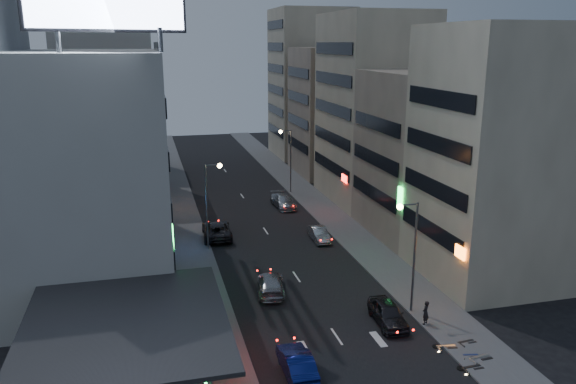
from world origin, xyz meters
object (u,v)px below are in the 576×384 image
object	(u,v)px
scooter_silver_a	(488,345)
scooter_black_b	(473,332)
parked_car_right_far	(283,201)
scooter_blue	(478,346)
scooter_black_a	(480,356)
road_car_blue	(297,363)
scooter_silver_b	(455,337)
parked_car_left	(217,230)
parked_car_right_near	(388,313)
parked_car_right_mid	(319,234)
road_car_silver	(271,284)
person	(426,313)

from	to	relation	value
scooter_silver_a	scooter_black_b	distance (m)	1.86
parked_car_right_far	scooter_blue	bearing A→B (deg)	-87.09
scooter_black_a	scooter_black_b	world-z (taller)	scooter_black_a
road_car_blue	scooter_silver_b	xyz separation A→B (m)	(10.51, 0.54, -0.08)
parked_car_left	parked_car_right_near	bearing A→B (deg)	117.01
parked_car_right_near	parked_car_right_mid	size ratio (longest dim) A/B	1.14
parked_car_right_near	parked_car_right_far	bearing A→B (deg)	94.49
scooter_silver_a	scooter_black_a	bearing A→B (deg)	124.75
parked_car_right_far	scooter_silver_a	world-z (taller)	parked_car_right_far
parked_car_right_near	scooter_silver_b	distance (m)	4.78
scooter_black_a	parked_car_left	bearing A→B (deg)	23.12
parked_car_right_mid	parked_car_left	size ratio (longest dim) A/B	0.68
road_car_blue	road_car_silver	xyz separation A→B (m)	(0.98, 11.17, -0.03)
road_car_blue	road_car_silver	size ratio (longest dim) A/B	0.92
scooter_silver_a	road_car_blue	bearing A→B (deg)	81.23
road_car_silver	scooter_black_a	bearing A→B (deg)	137.32
parked_car_right_near	scooter_silver_a	size ratio (longest dim) A/B	2.18
scooter_black_a	parked_car_right_mid	bearing A→B (deg)	5.01
parked_car_left	scooter_black_a	world-z (taller)	parked_car_left
parked_car_right_far	road_car_silver	size ratio (longest dim) A/B	1.04
scooter_silver_b	road_car_blue	bearing A→B (deg)	102.35
parked_car_right_near	scooter_black_a	bearing A→B (deg)	-58.85
scooter_black_b	scooter_blue	bearing A→B (deg)	152.56
parked_car_left	scooter_silver_b	size ratio (longest dim) A/B	3.26
person	parked_car_right_near	bearing A→B (deg)	-56.90
scooter_blue	scooter_silver_b	xyz separation A→B (m)	(-0.80, 1.32, 0.05)
parked_car_right_mid	scooter_black_b	world-z (taller)	parked_car_right_mid
parked_car_left	road_car_silver	size ratio (longest dim) A/B	1.18
parked_car_right_far	scooter_silver_b	distance (m)	33.04
scooter_blue	scooter_black_b	xyz separation A→B (m)	(0.66, 1.67, 0.03)
parked_car_right_near	parked_car_right_mid	world-z (taller)	parked_car_right_near
parked_car_right_far	parked_car_left	bearing A→B (deg)	-139.10
road_car_silver	scooter_silver_a	xyz separation A→B (m)	(10.85, -12.14, 0.04)
parked_car_right_mid	parked_car_left	distance (m)	10.04
parked_car_right_near	scooter_silver_b	xyz separation A→B (m)	(2.89, -3.81, -0.10)
parked_car_right_near	scooter_black_a	world-z (taller)	parked_car_right_near
road_car_blue	scooter_silver_a	size ratio (longest dim) A/B	2.18
parked_car_right_mid	parked_car_left	world-z (taller)	parked_car_left
scooter_black_a	scooter_silver_a	xyz separation A→B (m)	(1.07, 0.86, 0.07)
parked_car_right_far	scooter_blue	world-z (taller)	parked_car_right_far
parked_car_right_mid	scooter_blue	size ratio (longest dim) A/B	2.47
parked_car_left	scooter_black_b	xyz separation A→B (m)	(13.39, -23.85, -0.16)
parked_car_left	scooter_silver_a	distance (m)	28.92
parked_car_right_near	scooter_black_b	world-z (taller)	parked_car_right_near
parked_car_right_mid	scooter_silver_b	world-z (taller)	parked_car_right_mid
scooter_silver_a	scooter_silver_b	xyz separation A→B (m)	(-1.32, 1.51, -0.09)
road_car_blue	road_car_silver	distance (m)	11.21
parked_car_right_far	person	distance (m)	30.08
road_car_silver	scooter_silver_a	size ratio (longest dim) A/B	2.37
parked_car_left	parked_car_right_far	bearing A→B (deg)	-132.49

